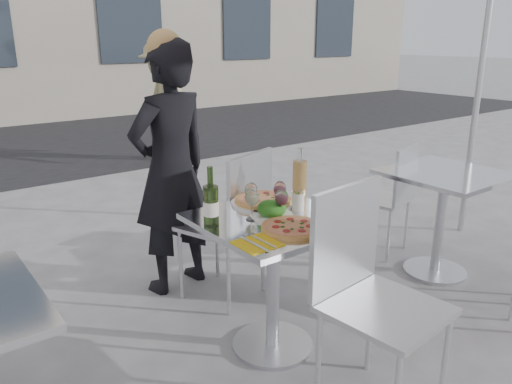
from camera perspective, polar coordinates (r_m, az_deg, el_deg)
ground at (r=2.87m, az=1.89°, el=-17.18°), size 80.00×80.00×0.00m
street_asphalt at (r=8.62m, az=-26.38°, el=4.64°), size 24.00×5.00×0.00m
main_table at (r=2.60m, az=2.00°, el=-7.34°), size 0.72×0.72×0.75m
side_table_right at (r=3.67m, az=20.54°, el=-1.01°), size 0.72×0.72×0.75m
chair_far at (r=3.08m, az=-2.46°, el=-2.60°), size 0.57×0.58×0.97m
chair_near at (r=2.27m, az=12.50°, el=-9.92°), size 0.51×0.52×1.01m
side_chair_rfar at (r=3.91m, az=15.22°, el=0.16°), size 0.48×0.49×0.86m
woman_diner at (r=3.23m, az=-9.69°, el=2.49°), size 0.65×0.49×1.62m
pedestrian_b at (r=6.86m, az=-10.59°, el=10.07°), size 0.63×1.05×1.59m
pizza_near at (r=2.37m, az=4.16°, el=-4.06°), size 0.30×0.30×0.02m
pizza_far at (r=2.73m, az=0.80°, el=-1.01°), size 0.35×0.35×0.03m
salad_plate at (r=2.53m, az=1.82°, el=-2.07°), size 0.22×0.22×0.09m
wine_bottle at (r=2.39m, az=-5.18°, el=-1.32°), size 0.07×0.08×0.29m
carafe at (r=2.79m, az=5.00°, el=1.52°), size 0.08×0.08×0.29m
sugar_shaker at (r=2.64m, az=4.83°, el=-0.90°), size 0.06×0.06×0.11m
wineglass_white_a at (r=2.46m, az=-0.48°, el=-0.78°), size 0.07×0.07×0.16m
wineglass_white_b at (r=2.58m, az=-0.55°, el=0.06°), size 0.07×0.07×0.16m
wineglass_red_a at (r=2.47m, az=2.96°, el=-0.77°), size 0.07×0.07×0.16m
wineglass_red_b at (r=2.61m, az=2.74°, el=0.24°), size 0.07×0.07×0.16m
napkin_left at (r=2.21m, az=0.13°, el=-5.88°), size 0.18×0.20×0.01m
napkin_right at (r=2.54m, az=10.03°, el=-3.02°), size 0.21×0.21×0.01m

